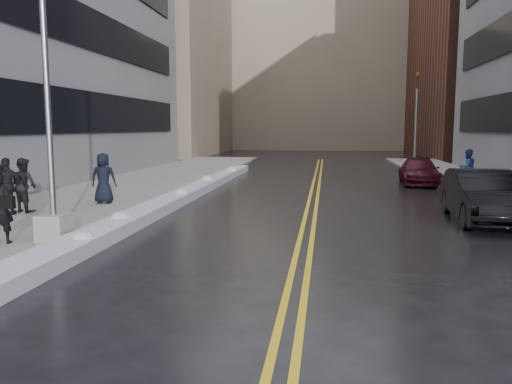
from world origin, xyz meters
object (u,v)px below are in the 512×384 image
(fire_hydrant, at_px, (496,190))
(car_maroon, at_px, (419,171))
(lamppost, at_px, (49,137))
(car_black, at_px, (482,196))
(pedestrian_c, at_px, (104,178))
(pedestrian_fedora, at_px, (0,208))
(traffic_signal, at_px, (416,117))
(pedestrian_d, at_px, (8,186))
(pedestrian_b, at_px, (24,185))
(pedestrian_east, at_px, (467,168))

(fire_hydrant, height_order, car_maroon, car_maroon)
(lamppost, bearing_deg, car_black, 22.72)
(lamppost, relative_size, pedestrian_c, 4.37)
(pedestrian_fedora, relative_size, car_black, 0.35)
(traffic_signal, bearing_deg, pedestrian_fedora, -119.60)
(lamppost, xyz_separation_m, car_maroon, (10.80, 14.54, -1.91))
(pedestrian_c, xyz_separation_m, pedestrian_d, (-1.83, -2.59, -0.01))
(traffic_signal, distance_m, pedestrian_b, 23.81)
(lamppost, bearing_deg, fire_hydrant, 33.04)
(traffic_signal, height_order, car_maroon, traffic_signal)
(car_black, bearing_deg, pedestrian_east, 80.30)
(pedestrian_c, bearing_deg, pedestrian_d, 43.28)
(pedestrian_c, distance_m, pedestrian_east, 15.52)
(pedestrian_fedora, relative_size, pedestrian_d, 0.94)
(fire_hydrant, relative_size, pedestrian_c, 0.42)
(lamppost, relative_size, pedestrian_east, 4.59)
(pedestrian_c, xyz_separation_m, pedestrian_east, (13.83, 7.04, -0.04))
(pedestrian_b, bearing_deg, pedestrian_east, -129.47)
(lamppost, height_order, car_black, lamppost)
(pedestrian_fedora, xyz_separation_m, pedestrian_b, (-1.99, 4.00, 0.03))
(pedestrian_d, xyz_separation_m, car_black, (13.96, 1.58, -0.25))
(pedestrian_fedora, height_order, pedestrian_c, pedestrian_c)
(traffic_signal, relative_size, pedestrian_b, 3.57)
(lamppost, distance_m, pedestrian_east, 17.80)
(fire_hydrant, xyz_separation_m, car_black, (-1.50, -3.48, 0.21))
(pedestrian_b, bearing_deg, car_maroon, -121.16)
(pedestrian_d, distance_m, pedestrian_east, 18.39)
(fire_hydrant, bearing_deg, traffic_signal, 92.05)
(pedestrian_d, distance_m, car_maroon, 18.15)
(pedestrian_d, bearing_deg, lamppost, 120.66)
(lamppost, height_order, pedestrian_d, lamppost)
(fire_hydrant, relative_size, car_maroon, 0.17)
(pedestrian_c, bearing_deg, car_black, 163.66)
(pedestrian_d, xyz_separation_m, car_maroon, (13.96, 11.60, -0.39))
(fire_hydrant, distance_m, traffic_signal, 14.30)
(pedestrian_b, distance_m, pedestrian_d, 0.58)
(traffic_signal, bearing_deg, pedestrian_b, -128.61)
(pedestrian_fedora, height_order, car_black, pedestrian_fedora)
(car_maroon, bearing_deg, pedestrian_b, -137.69)
(lamppost, distance_m, traffic_signal, 24.98)
(pedestrian_b, relative_size, pedestrian_east, 1.01)
(fire_hydrant, xyz_separation_m, pedestrian_d, (-15.46, -5.06, 0.46))
(pedestrian_fedora, relative_size, pedestrian_east, 0.97)
(traffic_signal, xyz_separation_m, pedestrian_fedora, (-12.79, -22.51, -2.44))
(traffic_signal, distance_m, pedestrian_c, 21.19)
(lamppost, height_order, fire_hydrant, lamppost)
(fire_hydrant, distance_m, pedestrian_b, 15.94)
(lamppost, distance_m, pedestrian_b, 4.84)
(traffic_signal, height_order, car_black, traffic_signal)
(traffic_signal, height_order, pedestrian_c, traffic_signal)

